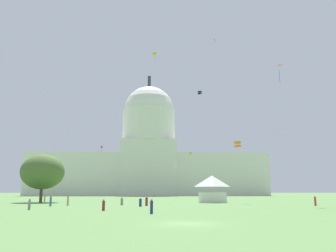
# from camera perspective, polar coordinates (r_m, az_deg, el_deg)

# --- Properties ---
(ground_plane) EXTENTS (800.00, 800.00, 0.00)m
(ground_plane) POSITION_cam_1_polar(r_m,az_deg,el_deg) (30.23, 3.21, -15.68)
(ground_plane) COLOR #567F42
(capitol_building) EXTENTS (128.04, 29.46, 68.13)m
(capitol_building) POSITION_cam_1_polar(r_m,az_deg,el_deg) (194.83, -3.22, -5.11)
(capitol_building) COLOR silver
(capitol_building) RESTS_ON ground_plane
(event_tent) EXTENTS (6.06, 5.20, 6.16)m
(event_tent) POSITION_cam_1_polar(r_m,az_deg,el_deg) (82.27, 7.24, -10.10)
(event_tent) COLOR white
(event_tent) RESTS_ON ground_plane
(tree_west_near) EXTENTS (12.69, 11.72, 11.13)m
(tree_west_near) POSITION_cam_1_polar(r_m,az_deg,el_deg) (87.32, -19.87, -7.07)
(tree_west_near) COLOR brown
(tree_west_near) RESTS_ON ground_plane
(person_navy_lawn_far_left) EXTENTS (0.49, 0.49, 1.75)m
(person_navy_lawn_far_left) POSITION_cam_1_polar(r_m,az_deg,el_deg) (42.61, -2.71, -13.08)
(person_navy_lawn_far_left) COLOR navy
(person_navy_lawn_far_left) RESTS_ON ground_plane
(person_denim_back_left) EXTENTS (0.46, 0.46, 1.77)m
(person_denim_back_left) POSITION_cam_1_polar(r_m,az_deg,el_deg) (66.01, -18.67, -11.63)
(person_denim_back_left) COLOR #3D5684
(person_denim_back_left) RESTS_ON ground_plane
(person_maroon_front_left) EXTENTS (0.54, 0.54, 1.53)m
(person_maroon_front_left) POSITION_cam_1_polar(r_m,az_deg,el_deg) (49.82, -10.52, -12.69)
(person_maroon_front_left) COLOR maroon
(person_maroon_front_left) RESTS_ON ground_plane
(person_grey_mid_center) EXTENTS (0.60, 0.60, 1.47)m
(person_grey_mid_center) POSITION_cam_1_polar(r_m,az_deg,el_deg) (68.40, -7.57, -12.17)
(person_grey_mid_center) COLOR gray
(person_grey_mid_center) RESTS_ON ground_plane
(person_tan_edge_west) EXTENTS (0.48, 0.48, 1.72)m
(person_tan_edge_west) POSITION_cam_1_polar(r_m,az_deg,el_deg) (68.42, -16.08, -11.74)
(person_tan_edge_west) COLOR tan
(person_tan_edge_west) RESTS_ON ground_plane
(person_grey_front_right) EXTENTS (0.49, 0.49, 1.57)m
(person_grey_front_right) POSITION_cam_1_polar(r_m,az_deg,el_deg) (55.12, -21.76, -11.87)
(person_grey_front_right) COLOR gray
(person_grey_front_right) RESTS_ON ground_plane
(person_navy_near_tree_east) EXTENTS (0.60, 0.60, 1.52)m
(person_navy_near_tree_east) POSITION_cam_1_polar(r_m,az_deg,el_deg) (61.72, -4.55, -12.39)
(person_navy_near_tree_east) COLOR navy
(person_navy_near_tree_east) RESTS_ON ground_plane
(person_tan_back_center) EXTENTS (0.40, 0.40, 1.74)m
(person_tan_back_center) POSITION_cam_1_polar(r_m,az_deg,el_deg) (91.41, -19.55, -11.13)
(person_tan_back_center) COLOR tan
(person_tan_back_center) RESTS_ON ground_plane
(person_red_edge_east) EXTENTS (0.44, 0.44, 1.74)m
(person_red_edge_east) POSITION_cam_1_polar(r_m,az_deg,el_deg) (69.99, 22.97, -11.28)
(person_red_edge_east) COLOR red
(person_red_edge_east) RESTS_ON ground_plane
(person_maroon_deep_crowd) EXTENTS (0.50, 0.50, 1.69)m
(person_maroon_deep_crowd) POSITION_cam_1_polar(r_m,az_deg,el_deg) (64.86, -3.54, -12.24)
(person_maroon_deep_crowd) COLOR maroon
(person_maroon_deep_crowd) RESTS_ON ground_plane
(kite_pink_mid) EXTENTS (1.39, 1.74, 3.54)m
(kite_pink_mid) POSITION_cam_1_polar(r_m,az_deg,el_deg) (76.93, 17.65, 9.19)
(kite_pink_mid) COLOR pink
(kite_yellow_high) EXTENTS (1.23, 1.24, 2.50)m
(kite_yellow_high) POSITION_cam_1_polar(r_m,az_deg,el_deg) (111.89, -2.23, 11.72)
(kite_yellow_high) COLOR yellow
(kite_gold_low) EXTENTS (1.26, 0.93, 0.25)m
(kite_gold_low) POSITION_cam_1_polar(r_m,az_deg,el_deg) (129.68, -9.69, -6.06)
(kite_gold_low) COLOR gold
(kite_blue_low) EXTENTS (0.78, 1.58, 0.31)m
(kite_blue_low) POSITION_cam_1_polar(r_m,az_deg,el_deg) (166.59, -7.97, -6.32)
(kite_blue_low) COLOR blue
(kite_magenta_mid) EXTENTS (0.82, 0.85, 4.28)m
(kite_magenta_mid) POSITION_cam_1_polar(r_m,az_deg,el_deg) (158.97, -10.82, -3.55)
(kite_magenta_mid) COLOR #D1339E
(kite_green_low) EXTENTS (1.29, 0.93, 0.22)m
(kite_green_low) POSITION_cam_1_polar(r_m,az_deg,el_deg) (143.39, -11.17, -4.31)
(kite_green_low) COLOR green
(kite_orange_low) EXTENTS (1.44, 1.44, 1.24)m
(kite_orange_low) POSITION_cam_1_polar(r_m,az_deg,el_deg) (77.66, 11.32, -2.95)
(kite_orange_low) COLOR orange
(kite_lime_mid) EXTENTS (1.23, 1.18, 1.31)m
(kite_lime_mid) POSITION_cam_1_polar(r_m,az_deg,el_deg) (158.67, 3.70, -4.46)
(kite_lime_mid) COLOR #8CD133
(kite_white_low) EXTENTS (1.19, 1.18, 4.18)m
(kite_white_low) POSITION_cam_1_polar(r_m,az_deg,el_deg) (160.17, 1.27, -6.48)
(kite_white_low) COLOR white
(kite_red_high) EXTENTS (0.63, 0.98, 1.09)m
(kite_red_high) POSITION_cam_1_polar(r_m,az_deg,el_deg) (133.01, 7.67, 13.73)
(kite_red_high) COLOR red
(kite_black_mid) EXTENTS (1.37, 1.34, 1.23)m
(kite_black_mid) POSITION_cam_1_polar(r_m,az_deg,el_deg) (116.24, 5.22, 5.47)
(kite_black_mid) COLOR black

